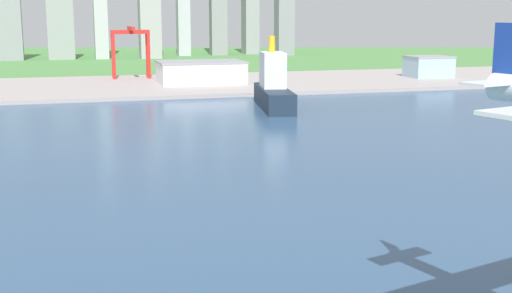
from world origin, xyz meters
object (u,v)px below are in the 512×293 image
port_crane_red (130,41)px  warehouse_main (201,72)px  cargo_ship (273,88)px  warehouse_annex (429,67)px

port_crane_red → warehouse_main: port_crane_red is taller
cargo_ship → port_crane_red: bearing=110.4°
cargo_ship → port_crane_red: size_ratio=1.71×
warehouse_main → warehouse_annex: warehouse_annex is taller
warehouse_main → cargo_ship: bearing=-81.5°
cargo_ship → warehouse_main: cargo_ship is taller
cargo_ship → warehouse_annex: size_ratio=2.09×
port_crane_red → warehouse_main: bearing=-47.6°
cargo_ship → warehouse_main: 115.74m
port_crane_red → cargo_ship: bearing=-69.6°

